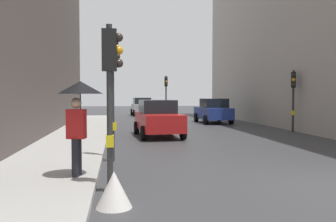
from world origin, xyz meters
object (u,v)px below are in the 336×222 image
Objects in this scene: car_silver_hatchback at (142,107)px; traffic_light_mid_street at (293,89)px; traffic_light_far_median at (166,89)px; car_blue_van at (213,111)px; traffic_light_near_right at (113,71)px; traffic_light_near_left at (111,77)px; car_red_sedan at (158,118)px; pedestrian_with_umbrella at (79,102)px; warning_sign_triangle at (114,189)px.

traffic_light_mid_street is at bearing -68.06° from car_silver_hatchback.
traffic_light_far_median reaches higher than car_blue_van.
car_blue_van is at bearing 64.22° from traffic_light_near_right.
car_silver_hatchback is 1.01× the size of car_blue_van.
traffic_light_near_left is 0.79× the size of car_red_sedan.
traffic_light_far_median is at bearing -66.74° from car_silver_hatchback.
pedestrian_with_umbrella is (-10.18, -9.99, -0.46)m from traffic_light_mid_street.
car_silver_hatchback is at bearing 83.29° from pedestrian_with_umbrella.
traffic_light_mid_street is 7.58m from car_blue_van.
car_blue_van is (-2.54, 7.00, -1.43)m from traffic_light_mid_street.
car_blue_van is at bearing 65.78° from pedestrian_with_umbrella.
traffic_light_near_right is (-0.01, 3.49, 0.34)m from traffic_light_near_left.
car_silver_hatchback is at bearing 84.94° from traffic_light_near_left.
traffic_light_mid_street reaches higher than warning_sign_triangle.
pedestrian_with_umbrella is at bearing -102.32° from traffic_light_far_median.
traffic_light_near_right is at bearing 74.89° from pedestrian_with_umbrella.
car_red_sedan is (-7.40, -0.93, -1.43)m from traffic_light_mid_street.
pedestrian_with_umbrella reaches higher than car_blue_van.
traffic_light_far_median is (4.31, 23.90, 0.20)m from traffic_light_near_left.
car_silver_hatchback is (2.49, 28.15, -1.48)m from traffic_light_near_left.
car_silver_hatchback is at bearing 111.94° from traffic_light_mid_street.
traffic_light_far_median is 5.71× the size of warning_sign_triangle.
car_red_sedan is 9.53m from pedestrian_with_umbrella.
traffic_light_far_median is at bearing 79.77° from traffic_light_near_left.
pedestrian_with_umbrella is at bearing 130.18° from traffic_light_near_left.
traffic_light_near_right is at bearing -115.78° from car_blue_van.
car_red_sedan is 2.01× the size of pedestrian_with_umbrella.
car_silver_hatchback and car_red_sedan have the same top height.
traffic_light_mid_street is (5.15, -13.06, -0.26)m from traffic_light_far_median.
traffic_light_near_right reaches higher than pedestrian_with_umbrella.
pedestrian_with_umbrella is at bearing -96.71° from car_silver_hatchback.
traffic_light_mid_street is (9.46, 10.84, -0.05)m from traffic_light_near_left.
traffic_light_mid_street is 18.71m from car_silver_hatchback.
car_silver_hatchback is (2.50, 24.65, -1.82)m from traffic_light_near_right.
traffic_light_near_right is 11.99m from traffic_light_mid_street.
car_silver_hatchback is 29.32m from warning_sign_triangle.
pedestrian_with_umbrella is at bearing -105.11° from traffic_light_near_right.
traffic_light_mid_street is 0.77× the size of car_red_sedan.
warning_sign_triangle is (0.78, -1.92, -1.52)m from pedestrian_with_umbrella.
car_silver_hatchback is 18.24m from car_red_sedan.
traffic_light_mid_street is 0.78× the size of car_blue_van.
warning_sign_triangle is at bearing -109.93° from car_blue_van.
traffic_light_far_median is 1.73× the size of pedestrian_with_umbrella.
warning_sign_triangle is at bearing -128.27° from traffic_light_mid_street.
traffic_light_near_right reaches higher than car_blue_van.
traffic_light_near_left is 2.30m from warning_sign_triangle.
traffic_light_near_left is at bearing -131.12° from traffic_light_mid_street.
car_blue_van is (6.93, 17.84, -1.48)m from traffic_light_near_left.
traffic_light_near_right is 1.05× the size of traffic_light_far_median.
traffic_light_near_left is 0.92× the size of traffic_light_far_median.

